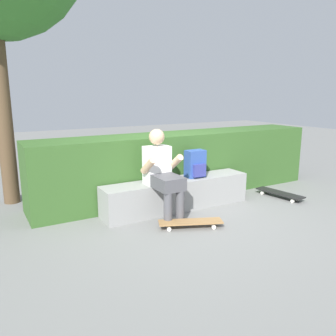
{
  "coord_description": "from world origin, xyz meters",
  "views": [
    {
      "loc": [
        -2.5,
        -3.83,
        1.67
      ],
      "look_at": [
        -0.05,
        0.44,
        0.58
      ],
      "focal_mm": 36.76,
      "sensor_mm": 36.0,
      "label": 1
    }
  ],
  "objects_px": {
    "bench_main": "(177,194)",
    "backpack_on_bench": "(195,164)",
    "person_skater": "(162,172)",
    "skateboard_beside_bench": "(280,193)",
    "skateboard_near_person": "(191,222)"
  },
  "relations": [
    {
      "from": "skateboard_beside_bench",
      "to": "backpack_on_bench",
      "type": "height_order",
      "value": "backpack_on_bench"
    },
    {
      "from": "skateboard_near_person",
      "to": "person_skater",
      "type": "bearing_deg",
      "value": 104.52
    },
    {
      "from": "skateboard_near_person",
      "to": "skateboard_beside_bench",
      "type": "xyz_separation_m",
      "value": [
        1.95,
        0.34,
        0.0
      ]
    },
    {
      "from": "person_skater",
      "to": "skateboard_near_person",
      "type": "height_order",
      "value": "person_skater"
    },
    {
      "from": "person_skater",
      "to": "skateboard_near_person",
      "type": "relative_size",
      "value": 1.46
    },
    {
      "from": "backpack_on_bench",
      "to": "person_skater",
      "type": "bearing_deg",
      "value": -163.46
    },
    {
      "from": "bench_main",
      "to": "person_skater",
      "type": "bearing_deg",
      "value": -150.37
    },
    {
      "from": "bench_main",
      "to": "skateboard_near_person",
      "type": "xyz_separation_m",
      "value": [
        -0.24,
        -0.71,
        -0.15
      ]
    },
    {
      "from": "skateboard_beside_bench",
      "to": "backpack_on_bench",
      "type": "bearing_deg",
      "value": 165.66
    },
    {
      "from": "bench_main",
      "to": "backpack_on_bench",
      "type": "bearing_deg",
      "value": -1.78
    },
    {
      "from": "person_skater",
      "to": "skateboard_beside_bench",
      "type": "height_order",
      "value": "person_skater"
    },
    {
      "from": "bench_main",
      "to": "skateboard_near_person",
      "type": "distance_m",
      "value": 0.76
    },
    {
      "from": "bench_main",
      "to": "backpack_on_bench",
      "type": "xyz_separation_m",
      "value": [
        0.3,
        -0.01,
        0.41
      ]
    },
    {
      "from": "skateboard_near_person",
      "to": "backpack_on_bench",
      "type": "xyz_separation_m",
      "value": [
        0.54,
        0.7,
        0.56
      ]
    },
    {
      "from": "person_skater",
      "to": "skateboard_near_person",
      "type": "bearing_deg",
      "value": -75.48
    }
  ]
}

